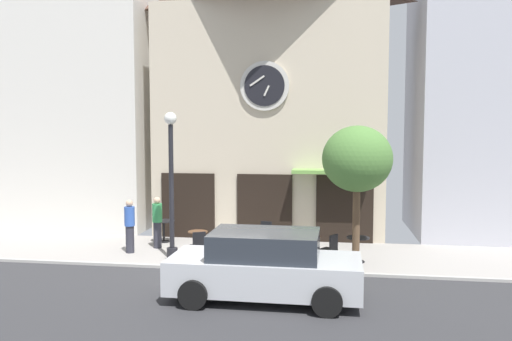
% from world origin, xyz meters
% --- Properties ---
extents(ground_plane, '(27.80, 9.97, 0.13)m').
position_xyz_m(ground_plane, '(0.00, -0.86, -0.02)').
color(ground_plane, gray).
extents(clock_building, '(8.23, 4.21, 10.29)m').
position_xyz_m(clock_building, '(0.72, 5.52, 5.32)').
color(clock_building, beige).
rests_on(clock_building, ground_plane).
extents(neighbor_building_left, '(6.31, 4.85, 13.86)m').
position_xyz_m(neighbor_building_left, '(-7.11, 6.53, 6.93)').
color(neighbor_building_left, silver).
rests_on(neighbor_building_left, ground_plane).
extents(neighbor_building_right, '(5.09, 4.74, 14.09)m').
position_xyz_m(neighbor_building_right, '(8.55, 6.48, 7.04)').
color(neighbor_building_right, '#B2B2BC').
rests_on(neighbor_building_right, ground_plane).
extents(street_lamp, '(0.36, 0.36, 4.35)m').
position_xyz_m(street_lamp, '(-1.62, 0.92, 2.21)').
color(street_lamp, black).
rests_on(street_lamp, ground_plane).
extents(street_tree, '(1.88, 1.69, 3.95)m').
position_xyz_m(street_tree, '(3.69, 0.53, 3.03)').
color(street_tree, brown).
rests_on(street_tree, ground_plane).
extents(cafe_table_near_door, '(0.76, 0.76, 0.74)m').
position_xyz_m(cafe_table_near_door, '(-2.65, 3.21, 0.54)').
color(cafe_table_near_door, black).
rests_on(cafe_table_near_door, ground_plane).
extents(cafe_table_near_curb, '(0.60, 0.60, 0.74)m').
position_xyz_m(cafe_table_near_curb, '(-1.01, 1.57, 0.48)').
color(cafe_table_near_curb, black).
rests_on(cafe_table_near_curb, ground_plane).
extents(cafe_table_rightmost, '(0.78, 0.78, 0.72)m').
position_xyz_m(cafe_table_rightmost, '(0.89, 1.76, 0.54)').
color(cafe_table_rightmost, black).
rests_on(cafe_table_rightmost, ground_plane).
extents(cafe_table_center, '(0.75, 0.75, 0.72)m').
position_xyz_m(cafe_table_center, '(2.35, 1.51, 0.52)').
color(cafe_table_center, black).
rests_on(cafe_table_center, ground_plane).
extents(cafe_table_center_left, '(0.66, 0.66, 0.73)m').
position_xyz_m(cafe_table_center_left, '(3.79, 1.47, 0.50)').
color(cafe_table_center_left, black).
rests_on(cafe_table_center_left, ground_plane).
extents(cafe_chair_by_entrance, '(0.50, 0.50, 0.90)m').
position_xyz_m(cafe_chair_by_entrance, '(0.93, 2.62, 0.53)').
color(cafe_chair_by_entrance, black).
rests_on(cafe_chair_by_entrance, ground_plane).
extents(cafe_chair_outer, '(0.48, 0.48, 0.90)m').
position_xyz_m(cafe_chair_outer, '(2.07, 0.71, 0.53)').
color(cafe_chair_outer, black).
rests_on(cafe_chair_outer, ground_plane).
extents(cafe_chair_near_tree, '(0.48, 0.48, 0.90)m').
position_xyz_m(cafe_chair_near_tree, '(1.67, 1.39, 0.53)').
color(cafe_chair_near_tree, black).
rests_on(cafe_chair_near_tree, ground_plane).
extents(cafe_chair_near_lamp, '(0.54, 0.54, 0.90)m').
position_xyz_m(cafe_chair_near_lamp, '(-0.79, 0.80, 0.53)').
color(cafe_chair_near_lamp, black).
rests_on(cafe_chair_near_lamp, ground_plane).
extents(cafe_chair_left_end, '(0.42, 0.42, 0.90)m').
position_xyz_m(cafe_chair_left_end, '(0.06, 1.91, 0.53)').
color(cafe_chair_left_end, black).
rests_on(cafe_chair_left_end, ground_plane).
extents(cafe_chair_mid_row, '(0.55, 0.55, 0.90)m').
position_xyz_m(cafe_chair_mid_row, '(3.01, 0.95, 0.53)').
color(cafe_chair_mid_row, black).
rests_on(cafe_chair_mid_row, ground_plane).
extents(pedestrian_blue, '(0.44, 0.44, 1.67)m').
position_xyz_m(pedestrian_blue, '(-3.20, 1.58, 0.86)').
color(pedestrian_blue, '#2D2D38').
rests_on(pedestrian_blue, ground_plane).
extents(pedestrian_green, '(0.35, 0.35, 1.67)m').
position_xyz_m(pedestrian_green, '(-2.57, 2.34, 0.86)').
color(pedestrian_green, '#2D2D38').
rests_on(pedestrian_green, ground_plane).
extents(parked_car_silver, '(4.32, 2.06, 1.55)m').
position_xyz_m(parked_car_silver, '(1.55, -2.16, 0.76)').
color(parked_car_silver, '#B7BABF').
rests_on(parked_car_silver, ground_plane).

